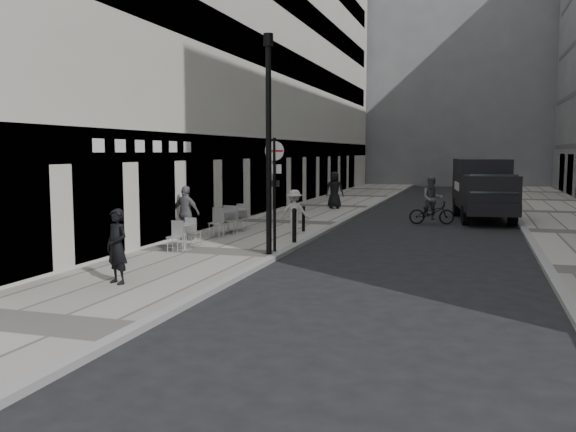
% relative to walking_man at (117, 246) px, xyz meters
% --- Properties ---
extents(sidewalk, '(4.00, 60.00, 0.12)m').
position_rel_walking_man_xyz_m(sidewalk, '(0.06, 12.27, -0.87)').
color(sidewalk, '#ACA69B').
rests_on(sidewalk, ground).
extents(building_left, '(4.00, 45.00, 18.00)m').
position_rel_walking_man_xyz_m(building_left, '(-3.94, 18.77, 8.07)').
color(building_left, beige).
rests_on(building_left, ground).
extents(building_far, '(24.00, 16.00, 22.00)m').
position_rel_walking_man_xyz_m(building_far, '(3.56, 50.27, 10.07)').
color(building_far, slate).
rests_on(building_far, ground).
extents(walking_man, '(0.69, 0.58, 1.62)m').
position_rel_walking_man_xyz_m(walking_man, '(0.00, 0.00, 0.00)').
color(walking_man, black).
rests_on(walking_man, sidewalk).
extents(sign_post, '(0.55, 0.09, 3.21)m').
position_rel_walking_man_xyz_m(sign_post, '(1.86, 5.08, 1.25)').
color(sign_post, black).
rests_on(sign_post, sidewalk).
extents(lamppost, '(0.27, 0.27, 5.97)m').
position_rel_walking_man_xyz_m(lamppost, '(1.86, 4.58, 2.51)').
color(lamppost, black).
rests_on(lamppost, sidewalk).
extents(bollard_near, '(0.13, 0.13, 1.00)m').
position_rel_walking_man_xyz_m(bollard_near, '(1.91, 6.87, -0.31)').
color(bollard_near, black).
rests_on(bollard_near, sidewalk).
extents(bollard_far, '(0.11, 0.11, 0.85)m').
position_rel_walking_man_xyz_m(bollard_far, '(1.46, 9.53, -0.38)').
color(bollard_far, black).
rests_on(bollard_far, sidewalk).
extents(panel_van, '(2.76, 5.79, 2.63)m').
position_rel_walking_man_xyz_m(panel_van, '(7.57, 16.30, 0.55)').
color(panel_van, black).
rests_on(panel_van, ground).
extents(cyclist, '(1.90, 0.99, 1.95)m').
position_rel_walking_man_xyz_m(cyclist, '(5.60, 14.08, -0.17)').
color(cyclist, black).
rests_on(cyclist, ground).
extents(pedestrian_a, '(1.09, 0.62, 1.75)m').
position_rel_walking_man_xyz_m(pedestrian_a, '(-1.54, 6.34, 0.06)').
color(pedestrian_a, slate).
rests_on(pedestrian_a, sidewalk).
extents(pedestrian_b, '(1.08, 0.75, 1.53)m').
position_rel_walking_man_xyz_m(pedestrian_b, '(1.34, 8.77, -0.04)').
color(pedestrian_b, '#B6B2A8').
rests_on(pedestrian_b, sidewalk).
extents(pedestrian_c, '(0.95, 0.67, 1.84)m').
position_rel_walking_man_xyz_m(pedestrian_c, '(0.53, 18.54, 0.11)').
color(pedestrian_c, black).
rests_on(pedestrian_c, sidewalk).
extents(cafe_table_near, '(0.68, 1.54, 0.88)m').
position_rel_walking_man_xyz_m(cafe_table_near, '(-0.74, 4.61, -0.36)').
color(cafe_table_near, silver).
rests_on(cafe_table_near, sidewalk).
extents(cafe_table_mid, '(0.75, 1.69, 0.96)m').
position_rel_walking_man_xyz_m(cafe_table_mid, '(-0.87, 7.78, -0.32)').
color(cafe_table_mid, silver).
rests_on(cafe_table_mid, sidewalk).
extents(cafe_table_far, '(0.74, 1.67, 0.95)m').
position_rel_walking_man_xyz_m(cafe_table_far, '(-0.74, 8.70, -0.32)').
color(cafe_table_far, silver).
rests_on(cafe_table_far, sidewalk).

